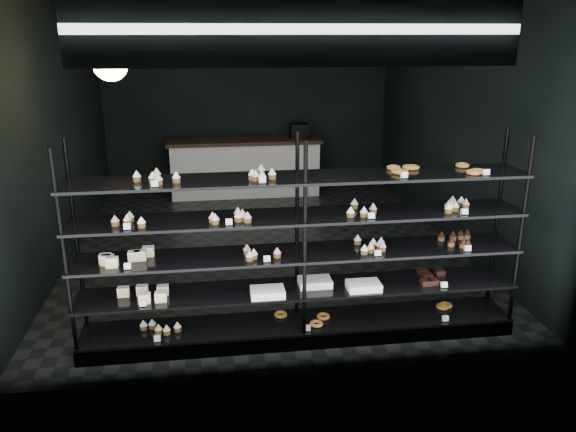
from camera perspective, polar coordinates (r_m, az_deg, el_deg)
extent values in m
cube|color=black|center=(7.62, -2.32, -2.86)|extent=(5.00, 6.00, 0.01)
cube|color=black|center=(10.16, -4.13, 11.74)|extent=(5.00, 0.01, 3.20)
cube|color=black|center=(4.28, 1.37, 2.70)|extent=(5.00, 0.01, 3.20)
cube|color=black|center=(7.40, -22.34, 7.98)|extent=(0.01, 6.00, 3.20)
cube|color=black|center=(7.83, 16.29, 9.12)|extent=(0.01, 6.00, 3.20)
cube|color=black|center=(5.40, 1.23, -11.60)|extent=(4.00, 0.50, 0.12)
cylinder|color=black|center=(4.90, -21.73, -4.22)|extent=(0.04, 0.04, 1.85)
cylinder|color=black|center=(5.30, -20.67, -2.42)|extent=(0.04, 0.04, 1.85)
cylinder|color=black|center=(4.80, 1.72, -3.29)|extent=(0.04, 0.04, 1.85)
cylinder|color=black|center=(5.21, 0.92, -1.53)|extent=(0.04, 0.04, 1.85)
cylinder|color=black|center=(5.47, 22.54, -2.01)|extent=(0.04, 0.04, 1.85)
cylinder|color=black|center=(5.83, 20.44, -0.54)|extent=(0.04, 0.04, 1.85)
cube|color=black|center=(5.36, 1.24, -10.76)|extent=(4.00, 0.50, 0.03)
cube|color=black|center=(5.20, 1.26, -7.39)|extent=(4.00, 0.50, 0.02)
cube|color=black|center=(5.05, 1.29, -3.81)|extent=(4.00, 0.50, 0.02)
cube|color=black|center=(4.93, 1.32, -0.04)|extent=(4.00, 0.50, 0.02)
cube|color=black|center=(4.83, 1.35, 3.90)|extent=(4.00, 0.50, 0.02)
cube|color=white|center=(4.62, -13.30, 3.19)|extent=(0.06, 0.04, 0.06)
cube|color=white|center=(4.61, -2.65, 3.65)|extent=(0.06, 0.04, 0.06)
cube|color=white|center=(4.87, 11.74, 4.07)|extent=(0.05, 0.04, 0.06)
cube|color=white|center=(5.16, 19.50, 4.19)|extent=(0.06, 0.04, 0.06)
cube|color=white|center=(4.75, -16.35, -1.06)|extent=(0.06, 0.04, 0.06)
cube|color=white|center=(4.69, -5.88, -0.62)|extent=(0.05, 0.04, 0.06)
cube|color=white|center=(4.88, 8.37, 0.01)|extent=(0.05, 0.04, 0.06)
cube|color=white|center=(5.16, 17.22, 0.40)|extent=(0.06, 0.04, 0.06)
cube|color=white|center=(4.88, -16.43, -4.96)|extent=(0.06, 0.04, 0.06)
cube|color=white|center=(4.84, -2.03, -4.38)|extent=(0.05, 0.04, 0.06)
cube|color=white|center=(5.02, 9.11, -3.74)|extent=(0.05, 0.04, 0.06)
cube|color=white|center=(5.32, 17.82, -3.15)|extent=(0.06, 0.04, 0.06)
cube|color=white|center=(5.01, -14.70, -8.60)|extent=(0.06, 0.04, 0.06)
cube|color=white|center=(5.37, 15.56, -6.76)|extent=(0.06, 0.04, 0.06)
cube|color=white|center=(5.16, -12.84, -12.04)|extent=(0.06, 0.04, 0.06)
cube|color=white|center=(5.18, 1.49, -11.36)|extent=(0.05, 0.04, 0.06)
cube|color=white|center=(5.56, 16.09, -9.95)|extent=(0.06, 0.04, 0.06)
cube|color=#0C183C|center=(4.21, 1.31, 18.27)|extent=(3.20, 0.04, 0.45)
cube|color=white|center=(4.19, 1.35, 18.27)|extent=(3.30, 0.02, 0.50)
cylinder|color=black|center=(5.90, -18.06, 18.90)|extent=(0.01, 0.01, 0.56)
sphere|color=#FFB959|center=(5.90, -17.62, 14.55)|extent=(0.34, 0.34, 0.34)
cube|color=beige|center=(9.86, -4.37, 4.80)|extent=(2.53, 0.60, 0.92)
cube|color=black|center=(9.76, -4.44, 7.60)|extent=(2.63, 0.65, 0.06)
cube|color=black|center=(9.83, 1.12, 8.65)|extent=(0.30, 0.30, 0.25)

